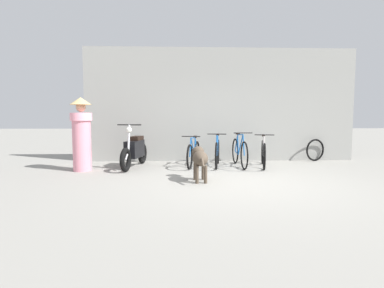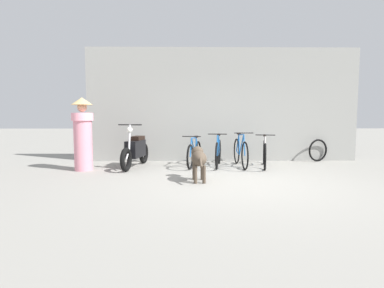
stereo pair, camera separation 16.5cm
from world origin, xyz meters
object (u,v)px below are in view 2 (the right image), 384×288
object	(u,v)px
spare_tire_left	(318,150)
stray_dog	(199,158)
bicycle_2	(240,152)
bicycle_1	(218,153)
person_in_robes	(83,132)
motorcycle	(136,150)
bicycle_3	(265,153)
bicycle_0	(194,154)

from	to	relation	value
spare_tire_left	stray_dog	bearing A→B (deg)	-143.55
stray_dog	bicycle_2	bearing A→B (deg)	-36.62
bicycle_1	person_in_robes	xyz separation A→B (m)	(-3.24, -0.52, 0.54)
motorcycle	stray_dog	world-z (taller)	motorcycle
bicycle_3	bicycle_0	bearing A→B (deg)	-80.97
bicycle_0	motorcycle	xyz separation A→B (m)	(-1.48, -0.12, 0.09)
bicycle_3	motorcycle	xyz separation A→B (m)	(-3.25, 0.01, 0.08)
bicycle_1	motorcycle	bearing A→B (deg)	-77.82
motorcycle	person_in_robes	size ratio (longest dim) A/B	1.08
bicycle_0	motorcycle	size ratio (longest dim) A/B	0.85
spare_tire_left	bicycle_3	bearing A→B (deg)	-151.92
bicycle_3	person_in_robes	size ratio (longest dim) A/B	0.93
bicycle_0	motorcycle	bearing A→B (deg)	-72.10
stray_dog	spare_tire_left	bearing A→B (deg)	-56.81
bicycle_0	person_in_robes	bearing A→B (deg)	-64.90
motorcycle	bicycle_1	bearing A→B (deg)	102.32
person_in_robes	spare_tire_left	xyz separation A→B (m)	(6.17, 1.36, -0.58)
bicycle_3	stray_dog	size ratio (longest dim) A/B	1.55
bicycle_0	spare_tire_left	bearing A→B (deg)	116.25
bicycle_1	spare_tire_left	size ratio (longest dim) A/B	2.50
bicycle_1	spare_tire_left	bearing A→B (deg)	115.67
motorcycle	person_in_robes	bearing A→B (deg)	-59.70
bicycle_1	person_in_robes	world-z (taller)	person_in_robes
stray_dog	bicycle_0	bearing A→B (deg)	-1.94
motorcycle	person_in_robes	xyz separation A→B (m)	(-1.15, -0.43, 0.47)
bicycle_1	bicycle_2	size ratio (longest dim) A/B	0.94
spare_tire_left	person_in_robes	bearing A→B (deg)	-167.56
bicycle_2	person_in_robes	bearing A→B (deg)	-84.33
bicycle_0	spare_tire_left	size ratio (longest dim) A/B	2.46
person_in_robes	bicycle_3	bearing A→B (deg)	-162.13
bicycle_1	motorcycle	xyz separation A→B (m)	(-2.09, -0.09, 0.07)
bicycle_0	bicycle_3	bearing A→B (deg)	99.05
bicycle_2	bicycle_3	world-z (taller)	bicycle_2
bicycle_2	bicycle_3	size ratio (longest dim) A/B	1.06
bicycle_2	stray_dog	bearing A→B (deg)	-35.11
person_in_robes	spare_tire_left	world-z (taller)	person_in_robes
bicycle_2	motorcycle	distance (m)	2.65
bicycle_0	stray_dog	bearing A→B (deg)	14.64
bicycle_0	bicycle_2	xyz separation A→B (m)	(1.17, -0.05, 0.04)
bicycle_0	person_in_robes	distance (m)	2.75
bicycle_1	bicycle_2	world-z (taller)	bicycle_2
bicycle_3	person_in_robes	xyz separation A→B (m)	(-4.40, -0.42, 0.55)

